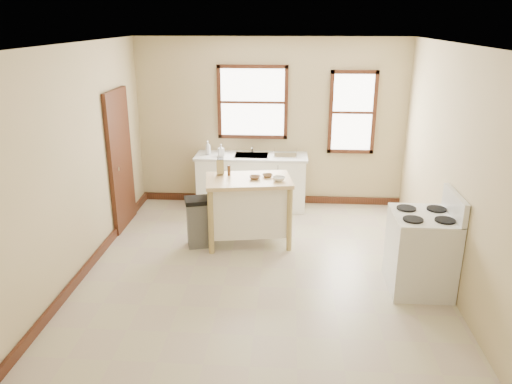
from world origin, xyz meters
TOP-DOWN VIEW (x-y plane):
  - floor at (0.00, 0.00)m, footprint 5.00×5.00m
  - ceiling at (0.00, 0.00)m, footprint 5.00×5.00m
  - wall_back at (0.00, 2.50)m, footprint 4.50×0.04m
  - wall_left at (-2.25, 0.00)m, footprint 0.04×5.00m
  - wall_right at (2.25, 0.00)m, footprint 0.04×5.00m
  - window_main at (-0.30, 2.48)m, footprint 1.17×0.06m
  - window_side at (1.35, 2.48)m, footprint 0.77×0.06m
  - door_left at (-2.21, 1.30)m, footprint 0.06×0.90m
  - baseboard_back at (0.00, 2.47)m, footprint 4.50×0.04m
  - baseboard_left at (-2.22, 0.00)m, footprint 0.04×5.00m
  - sink_counter at (-0.30, 2.20)m, footprint 1.86×0.62m
  - faucet at (-0.30, 2.38)m, footprint 0.03×0.03m
  - soap_bottle_a at (-1.02, 2.19)m, footprint 0.10×0.10m
  - soap_bottle_b at (-0.79, 2.11)m, footprint 0.12×0.12m
  - dish_rack at (0.26, 2.18)m, footprint 0.45×0.38m
  - kitchen_island at (-0.23, 0.79)m, footprint 1.28×0.92m
  - knife_block at (-0.65, 0.95)m, footprint 0.12×0.12m
  - pepper_grinder at (-0.52, 0.92)m, footprint 0.06×0.06m
  - bowl_a at (-0.14, 0.78)m, footprint 0.16×0.16m
  - bowl_b at (0.03, 0.88)m, footprint 0.18×0.18m
  - bowl_c at (0.19, 0.72)m, footprint 0.22×0.22m
  - trash_bin at (-0.92, 0.63)m, footprint 0.44×0.40m
  - gas_stove at (1.89, -0.37)m, footprint 0.76×0.77m

SIDE VIEW (x-z plane):
  - floor at x=0.00m, z-range 0.00..0.00m
  - baseboard_back at x=0.00m, z-range 0.00..0.12m
  - baseboard_left at x=-2.22m, z-range 0.00..0.12m
  - trash_bin at x=-0.92m, z-range 0.00..0.71m
  - sink_counter at x=-0.30m, z-range 0.00..0.92m
  - kitchen_island at x=-0.23m, z-range 0.00..0.96m
  - gas_stove at x=1.89m, z-range 0.00..1.21m
  - dish_rack at x=0.26m, z-range 0.92..1.02m
  - bowl_b at x=0.03m, z-range 0.96..1.00m
  - bowl_a at x=-0.14m, z-range 0.96..1.00m
  - bowl_c at x=0.19m, z-range 0.96..1.02m
  - soap_bottle_b at x=-0.79m, z-range 0.92..1.12m
  - faucet at x=-0.30m, z-range 0.92..1.14m
  - soap_bottle_a at x=-1.02m, z-range 0.92..1.15m
  - pepper_grinder at x=-0.52m, z-range 0.96..1.11m
  - door_left at x=-2.21m, z-range 0.00..2.10m
  - knife_block at x=-0.65m, z-range 0.96..1.16m
  - wall_back at x=0.00m, z-range 0.00..2.80m
  - wall_left at x=-2.25m, z-range 0.00..2.80m
  - wall_right at x=2.25m, z-range 0.00..2.80m
  - window_side at x=1.35m, z-range 0.92..2.29m
  - window_main at x=-0.30m, z-range 1.14..2.36m
  - ceiling at x=0.00m, z-range 2.80..2.80m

